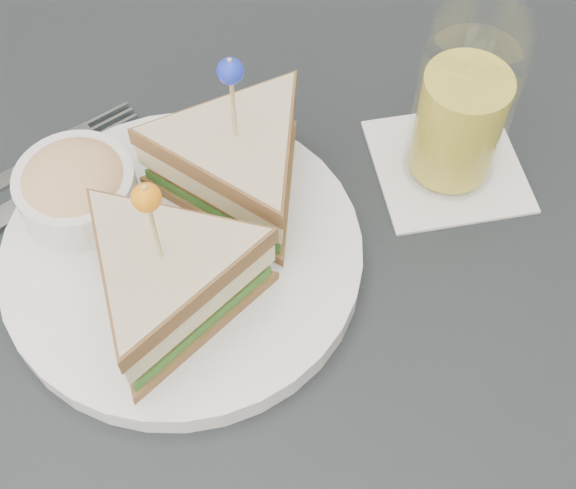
# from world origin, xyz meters

# --- Properties ---
(table) EXTENTS (0.80, 0.80, 0.75)m
(table) POSITION_xyz_m (0.00, 0.00, 0.67)
(table) COLOR black
(table) RESTS_ON ground
(plate_meal) EXTENTS (0.36, 0.36, 0.16)m
(plate_meal) POSITION_xyz_m (-0.07, 0.02, 0.79)
(plate_meal) COLOR white
(plate_meal) RESTS_ON table
(cutlery_fork) EXTENTS (0.15, 0.16, 0.01)m
(cutlery_fork) POSITION_xyz_m (-0.21, 0.09, 0.75)
(cutlery_fork) COLOR #B7BDC2
(cutlery_fork) RESTS_ON table
(drink_set) EXTENTS (0.15, 0.15, 0.15)m
(drink_set) POSITION_xyz_m (0.12, 0.14, 0.82)
(drink_set) COLOR white
(drink_set) RESTS_ON table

